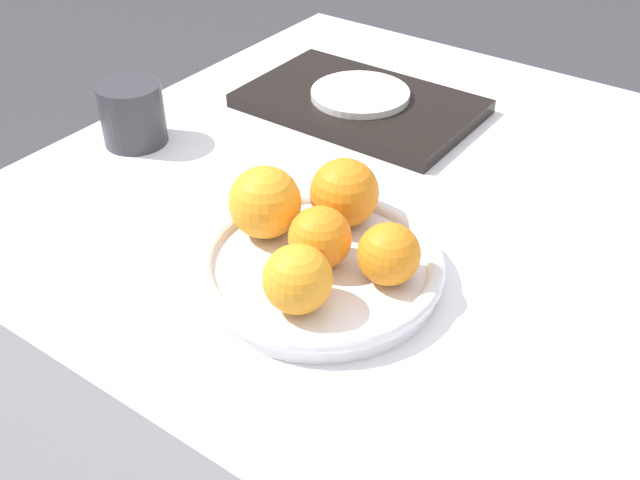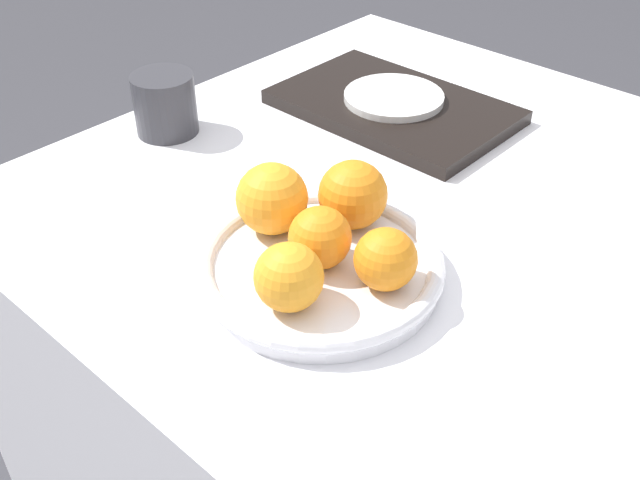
{
  "view_description": "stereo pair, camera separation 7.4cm",
  "coord_description": "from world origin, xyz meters",
  "views": [
    {
      "loc": [
        0.24,
        -0.69,
        1.22
      ],
      "look_at": [
        -0.11,
        -0.2,
        0.77
      ],
      "focal_mm": 42.0,
      "sensor_mm": 36.0,
      "label": 1
    },
    {
      "loc": [
        0.3,
        -0.64,
        1.22
      ],
      "look_at": [
        -0.11,
        -0.2,
        0.77
      ],
      "focal_mm": 42.0,
      "sensor_mm": 36.0,
      "label": 2
    }
  ],
  "objects": [
    {
      "name": "orange_0",
      "position": [
        -0.04,
        -0.19,
        0.78
      ],
      "size": [
        0.06,
        0.06,
        0.06
      ],
      "color": "orange",
      "rests_on": "fruit_platter"
    },
    {
      "name": "orange_3",
      "position": [
        -0.11,
        -0.2,
        0.78
      ],
      "size": [
        0.06,
        0.06,
        0.06
      ],
      "color": "orange",
      "rests_on": "fruit_platter"
    },
    {
      "name": "cup_1",
      "position": [
        -0.48,
        -0.11,
        0.77
      ],
      "size": [
        0.08,
        0.08,
        0.08
      ],
      "color": "#333338",
      "rests_on": "table"
    },
    {
      "name": "side_plate",
      "position": [
        -0.28,
        0.14,
        0.75
      ],
      "size": [
        0.14,
        0.14,
        0.01
      ],
      "color": "silver",
      "rests_on": "serving_tray"
    },
    {
      "name": "orange_4",
      "position": [
        -0.13,
        -0.13,
        0.78
      ],
      "size": [
        0.08,
        0.08,
        0.08
      ],
      "color": "orange",
      "rests_on": "fruit_platter"
    },
    {
      "name": "serving_tray",
      "position": [
        -0.28,
        0.14,
        0.73
      ],
      "size": [
        0.33,
        0.21,
        0.02
      ],
      "color": "black",
      "rests_on": "table"
    },
    {
      "name": "orange_2",
      "position": [
        -0.19,
        -0.19,
        0.78
      ],
      "size": [
        0.08,
        0.08,
        0.08
      ],
      "color": "orange",
      "rests_on": "fruit_platter"
    },
    {
      "name": "fruit_platter",
      "position": [
        -0.11,
        -0.2,
        0.74
      ],
      "size": [
        0.26,
        0.26,
        0.03
      ],
      "color": "silver",
      "rests_on": "table"
    },
    {
      "name": "table",
      "position": [
        0.0,
        0.0,
        0.36
      ],
      "size": [
        1.13,
        0.87,
        0.72
      ],
      "color": "white",
      "rests_on": "ground_plane"
    },
    {
      "name": "orange_1",
      "position": [
        -0.09,
        -0.27,
        0.78
      ],
      "size": [
        0.07,
        0.07,
        0.07
      ],
      "color": "orange",
      "rests_on": "fruit_platter"
    }
  ]
}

